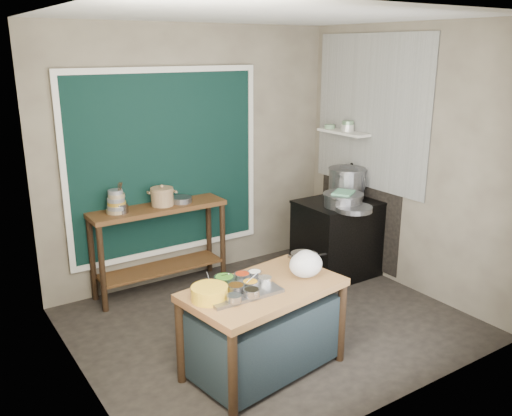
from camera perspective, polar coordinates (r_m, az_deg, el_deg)
floor at (r=5.33m, az=1.47°, el=-12.10°), size 3.50×3.00×0.02m
back_wall at (r=6.09m, az=-6.64°, el=5.58°), size 3.50×0.02×2.80m
left_wall at (r=4.10m, az=-18.97°, el=-0.60°), size 0.02×3.00×2.80m
right_wall at (r=5.98m, az=15.57°, el=4.89°), size 0.02×3.00×2.80m
ceiling at (r=4.69m, az=1.73°, el=19.76°), size 3.50×3.00×0.02m
curtain_panel at (r=5.92m, az=-9.47°, el=4.65°), size 2.10×0.02×1.90m
curtain_frame at (r=5.91m, az=-9.43°, el=4.63°), size 2.22×0.03×2.02m
tile_panel at (r=6.27m, az=11.93°, el=9.81°), size 0.02×1.70×1.70m
soot_patch at (r=6.57m, az=10.75°, el=-0.09°), size 0.01×1.30×1.30m
wall_shelf at (r=6.44m, az=9.23°, el=7.88°), size 0.22×0.70×0.03m
prep_table at (r=4.46m, az=0.80°, el=-12.62°), size 1.34×0.90×0.75m
back_counter at (r=5.91m, az=-10.07°, el=-4.23°), size 1.45×0.40×0.95m
stove_block at (r=6.33m, az=8.70°, el=-3.25°), size 0.90×0.68×0.85m
stove_top at (r=6.19m, az=8.88°, el=0.58°), size 0.92×0.69×0.03m
condiment_tray at (r=4.20m, az=-1.93°, el=-8.58°), size 0.60×0.43×0.03m
condiment_bowls at (r=4.18m, az=-2.29°, el=-8.10°), size 0.56×0.43×0.06m
yellow_basin at (r=4.06m, az=-4.91°, el=-8.93°), size 0.36×0.36×0.11m
saucepan at (r=4.67m, az=4.91°, el=-5.41°), size 0.24×0.24×0.11m
plastic_bag_a at (r=4.43m, az=5.27°, el=-5.93°), size 0.30×0.26×0.21m
plastic_bag_b at (r=4.65m, az=5.22°, el=-5.31°), size 0.24×0.23×0.15m
bowl_stack at (r=5.60m, az=-14.46°, el=0.55°), size 0.21×0.21×0.24m
utensil_cup at (r=5.61m, az=-14.09°, el=-0.00°), size 0.17×0.17×0.10m
ceramic_crock at (r=5.76m, az=-9.85°, el=1.09°), size 0.33×0.33×0.17m
wide_bowl at (r=5.86m, az=-7.87°, el=0.88°), size 0.29×0.29×0.06m
stock_pot at (r=6.32m, az=9.53°, el=2.64°), size 0.58×0.58×0.35m
pot_lid at (r=6.31m, az=9.81°, el=2.84°), size 0.22×0.42×0.40m
steamer at (r=5.97m, az=9.16°, el=0.85°), size 0.60×0.60×0.15m
green_cloth at (r=5.95m, az=9.19°, el=1.62°), size 0.32×0.30×0.02m
shallow_pan at (r=5.83m, az=10.25°, el=-0.06°), size 0.44×0.44×0.05m
shelf_bowl_stack at (r=6.39m, az=9.57°, el=8.45°), size 0.15×0.15×0.12m
shelf_bowl_green at (r=6.62m, az=7.77°, el=8.49°), size 0.15×0.15×0.04m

